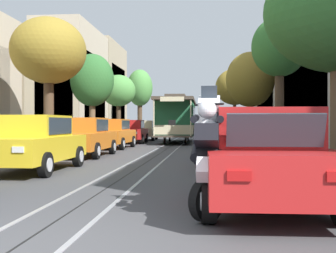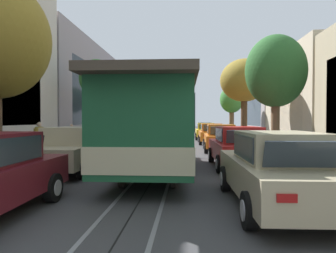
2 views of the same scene
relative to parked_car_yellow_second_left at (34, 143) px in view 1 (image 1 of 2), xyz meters
name	(u,v)px [view 1 (image 1 of 2)]	position (x,y,z in m)	size (l,w,h in m)	color
ground_plane	(171,146)	(2.80, 13.15, -0.80)	(160.00, 160.00, 0.00)	#424244
trolley_track_rails	(175,144)	(2.80, 16.31, -0.79)	(1.14, 59.57, 0.01)	gray
building_facade_left	(24,81)	(-7.91, 16.87, 3.56)	(5.93, 51.27, 10.68)	gray
parked_car_yellow_second_left	(34,143)	(0.00, 0.00, 0.00)	(2.00, 4.36, 1.58)	gold
parked_car_orange_mid_left	(84,137)	(-0.11, 5.26, 0.00)	(2.02, 4.37, 1.58)	orange
parked_car_orange_fourth_left	(112,134)	(-0.22, 10.79, 0.00)	(2.09, 4.40, 1.58)	orange
parked_car_red_fifth_left	(132,131)	(-0.22, 16.77, 0.00)	(2.08, 4.40, 1.58)	red
parked_car_beige_sixth_left	(144,130)	(-0.15, 22.04, 0.00)	(2.06, 4.39, 1.58)	#C1B28E
parked_car_red_near_right	(261,157)	(5.76, -4.46, 0.00)	(2.06, 4.39, 1.58)	red
parked_car_maroon_second_right	(234,141)	(5.71, 1.40, 0.00)	(2.09, 4.40, 1.58)	maroon
parked_car_grey_mid_right	(226,136)	(5.70, 6.69, 0.00)	(2.11, 4.41, 1.58)	slate
parked_car_black_fourth_right	(220,133)	(5.63, 12.15, 0.00)	(2.09, 4.40, 1.58)	black
parked_car_beige_fifth_right	(220,131)	(5.87, 18.05, 0.00)	(2.06, 4.39, 1.58)	#C1B28E
parked_car_maroon_sixth_right	(215,130)	(5.58, 23.25, 0.00)	(2.03, 4.38, 1.58)	maroon
street_tree_kerb_left_second	(49,52)	(-2.30, 7.05, 3.82)	(3.40, 3.54, 6.19)	#4C3826
street_tree_kerb_left_mid	(92,81)	(-2.33, 14.43, 3.24)	(2.78, 2.35, 5.76)	brown
street_tree_kerb_left_fourth	(118,91)	(-2.65, 23.93, 3.32)	(2.96, 2.67, 5.53)	#4C3826
street_tree_kerb_left_far	(140,89)	(-2.12, 32.17, 4.22)	(2.70, 2.88, 7.05)	#4C3826
street_tree_kerb_right_second	(279,49)	(8.15, 7.72, 3.90)	(2.50, 2.43, 6.16)	#4C3826
street_tree_kerb_right_mid	(250,80)	(8.03, 19.04, 3.69)	(3.50, 3.79, 6.50)	brown
street_tree_kerb_right_fourth	(235,87)	(7.67, 30.25, 4.14)	(3.81, 3.30, 6.76)	brown
cable_car_trolley	(177,119)	(2.80, 18.33, 0.86)	(2.61, 9.14, 3.28)	#1E5B38
motorcycle_with_rider	(208,147)	(4.90, -5.38, 0.21)	(0.54, 1.79, 1.92)	black
pedestrian_on_left_pavement	(318,134)	(9.91, 7.98, 0.07)	(0.55, 0.35, 1.55)	#282D38
pedestrian_on_right_pavement	(270,129)	(8.81, 14.68, 0.19)	(0.55, 0.38, 1.74)	#4C4233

